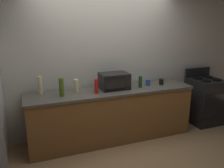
# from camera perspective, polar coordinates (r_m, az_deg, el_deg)

# --- Properties ---
(ground_plane) EXTENTS (8.00, 8.00, 0.00)m
(ground_plane) POSITION_cam_1_polar(r_m,az_deg,el_deg) (3.96, 2.13, -15.56)
(ground_plane) COLOR #A87F51
(back_wall) EXTENTS (6.40, 0.10, 2.70)m
(back_wall) POSITION_cam_1_polar(r_m,az_deg,el_deg) (4.22, -1.99, 5.97)
(back_wall) COLOR beige
(back_wall) RESTS_ON ground_plane
(counter_run) EXTENTS (2.84, 0.64, 0.90)m
(counter_run) POSITION_cam_1_polar(r_m,az_deg,el_deg) (4.09, 0.00, -7.43)
(counter_run) COLOR brown
(counter_run) RESTS_ON ground_plane
(stove_range) EXTENTS (0.60, 0.61, 1.08)m
(stove_range) POSITION_cam_1_polar(r_m,az_deg,el_deg) (5.11, 21.53, -3.74)
(stove_range) COLOR black
(stove_range) RESTS_ON ground_plane
(microwave) EXTENTS (0.48, 0.35, 0.27)m
(microwave) POSITION_cam_1_polar(r_m,az_deg,el_deg) (3.97, 0.54, 0.74)
(microwave) COLOR black
(microwave) RESTS_ON counter_run
(bottle_hand_soap) EXTENTS (0.08, 0.08, 0.21)m
(bottle_hand_soap) POSITION_cam_1_polar(r_m,az_deg,el_deg) (3.84, -8.66, -0.42)
(bottle_hand_soap) COLOR beige
(bottle_hand_soap) RESTS_ON counter_run
(bottle_wine) EXTENTS (0.06, 0.06, 0.20)m
(bottle_wine) POSITION_cam_1_polar(r_m,az_deg,el_deg) (4.10, 6.87, 0.56)
(bottle_wine) COLOR #1E3F19
(bottle_wine) RESTS_ON counter_run
(bottle_olive_oil) EXTENTS (0.07, 0.07, 0.29)m
(bottle_olive_oil) POSITION_cam_1_polar(r_m,az_deg,el_deg) (3.66, -12.18, -0.73)
(bottle_olive_oil) COLOR #4C6B19
(bottle_olive_oil) RESTS_ON counter_run
(bottle_vinegar) EXTENTS (0.07, 0.07, 0.29)m
(bottle_vinegar) POSITION_cam_1_polar(r_m,az_deg,el_deg) (3.84, -17.05, -0.29)
(bottle_vinegar) COLOR beige
(bottle_vinegar) RESTS_ON counter_run
(bottle_hot_sauce) EXTENTS (0.06, 0.06, 0.24)m
(bottle_hot_sauce) POSITION_cam_1_polar(r_m,az_deg,el_deg) (3.73, -3.82, -0.53)
(bottle_hot_sauce) COLOR red
(bottle_hot_sauce) RESTS_ON counter_run
(mug_blue) EXTENTS (0.08, 0.08, 0.11)m
(mug_blue) POSITION_cam_1_polar(r_m,az_deg,el_deg) (4.25, 8.69, 0.40)
(mug_blue) COLOR #2D4CB2
(mug_blue) RESTS_ON counter_run
(mug_black) EXTENTS (0.08, 0.08, 0.10)m
(mug_black) POSITION_cam_1_polar(r_m,az_deg,el_deg) (4.35, 11.85, 0.55)
(mug_black) COLOR black
(mug_black) RESTS_ON counter_run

